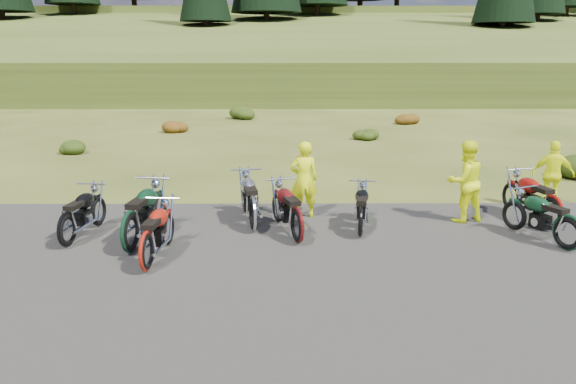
{
  "coord_description": "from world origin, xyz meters",
  "views": [
    {
      "loc": [
        -1.0,
        -9.73,
        3.84
      ],
      "look_at": [
        -0.93,
        1.3,
        1.02
      ],
      "focal_mm": 35.0,
      "sensor_mm": 36.0,
      "label": 1
    }
  ],
  "objects_px": {
    "motorcycle_0": "(69,248)",
    "motorcycle_3": "(253,232)",
    "motorcycle_7": "(565,251)",
    "person_middle": "(304,181)"
  },
  "relations": [
    {
      "from": "motorcycle_0",
      "to": "motorcycle_3",
      "type": "distance_m",
      "value": 3.75
    },
    {
      "from": "motorcycle_7",
      "to": "person_middle",
      "type": "height_order",
      "value": "person_middle"
    },
    {
      "from": "motorcycle_3",
      "to": "person_middle",
      "type": "height_order",
      "value": "person_middle"
    },
    {
      "from": "motorcycle_7",
      "to": "person_middle",
      "type": "relative_size",
      "value": 1.13
    },
    {
      "from": "person_middle",
      "to": "motorcycle_7",
      "type": "bearing_deg",
      "value": 149.09
    },
    {
      "from": "motorcycle_3",
      "to": "person_middle",
      "type": "distance_m",
      "value": 1.77
    },
    {
      "from": "motorcycle_0",
      "to": "person_middle",
      "type": "distance_m",
      "value": 5.23
    },
    {
      "from": "motorcycle_0",
      "to": "motorcycle_7",
      "type": "height_order",
      "value": "motorcycle_7"
    },
    {
      "from": "motorcycle_7",
      "to": "motorcycle_3",
      "type": "bearing_deg",
      "value": 54.35
    },
    {
      "from": "motorcycle_3",
      "to": "person_middle",
      "type": "xyz_separation_m",
      "value": [
        1.12,
        1.05,
        0.89
      ]
    }
  ]
}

